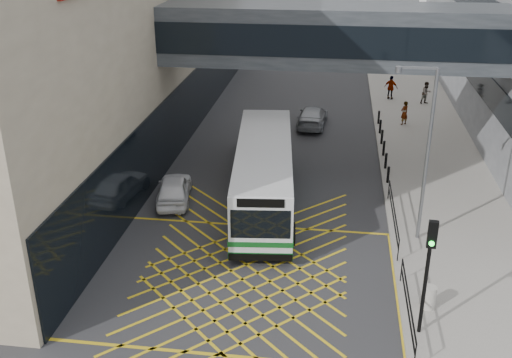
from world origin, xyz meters
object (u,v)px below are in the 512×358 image
at_px(bus, 264,173).
at_px(traffic_light, 428,262).
at_px(street_lamp, 424,145).
at_px(pedestrian_a, 404,113).
at_px(car_dark, 259,144).
at_px(car_white, 174,188).
at_px(pedestrian_c, 391,88).
at_px(car_silver, 312,116).
at_px(litter_bin, 429,297).
at_px(pedestrian_b, 426,93).

xyz_separation_m(bus, traffic_light, (6.50, -9.39, 1.27)).
distance_m(street_lamp, pedestrian_a, 16.34).
height_order(bus, street_lamp, street_lamp).
distance_m(car_dark, street_lamp, 12.80).
relative_size(bus, street_lamp, 1.54).
bearing_deg(bus, car_white, 175.57).
bearing_deg(car_white, pedestrian_a, -142.80).
height_order(street_lamp, pedestrian_c, street_lamp).
relative_size(bus, car_white, 2.72).
bearing_deg(car_white, traffic_light, 129.81).
distance_m(car_silver, traffic_light, 22.73).
bearing_deg(litter_bin, pedestrian_b, 83.53).
distance_m(traffic_light, pedestrian_c, 28.96).
distance_m(car_white, pedestrian_b, 23.68).
bearing_deg(bus, street_lamp, -26.14).
distance_m(car_silver, street_lamp, 16.61).
relative_size(traffic_light, pedestrian_b, 2.64).
relative_size(car_dark, pedestrian_a, 2.94).
height_order(car_silver, pedestrian_a, pedestrian_a).
bearing_deg(pedestrian_c, pedestrian_b, -173.34).
bearing_deg(car_dark, street_lamp, 115.14).
bearing_deg(street_lamp, car_silver, 106.85).
height_order(street_lamp, pedestrian_a, street_lamp).
bearing_deg(traffic_light, pedestrian_b, 88.11).
distance_m(car_dark, traffic_light, 17.83).
distance_m(car_white, pedestrian_a, 18.31).
height_order(car_silver, pedestrian_b, pedestrian_b).
bearing_deg(pedestrian_b, car_white, -156.58).
relative_size(car_dark, pedestrian_c, 2.61).
bearing_deg(litter_bin, car_silver, 104.33).
xyz_separation_m(car_dark, pedestrian_a, (9.05, 6.78, 0.22)).
bearing_deg(traffic_light, car_dark, 120.77).
height_order(bus, pedestrian_a, bus).
xyz_separation_m(car_white, car_dark, (3.38, 6.67, 0.06)).
bearing_deg(car_silver, car_dark, 68.15).
height_order(car_white, pedestrian_c, pedestrian_c).
bearing_deg(pedestrian_c, pedestrian_a, 120.13).
bearing_deg(street_lamp, pedestrian_a, 84.59).
distance_m(traffic_light, street_lamp, 6.98).
xyz_separation_m(car_white, pedestrian_c, (11.94, 19.60, 0.38)).
distance_m(traffic_light, pedestrian_b, 28.29).
relative_size(bus, pedestrian_a, 7.25).
bearing_deg(litter_bin, pedestrian_c, 89.07).
relative_size(traffic_light, street_lamp, 0.57).
xyz_separation_m(pedestrian_b, pedestrian_c, (-2.56, 0.88, 0.08)).
height_order(car_dark, street_lamp, street_lamp).
height_order(car_white, street_lamp, street_lamp).
bearing_deg(bus, car_silver, 76.40).
bearing_deg(traffic_light, litter_bin, 78.06).
xyz_separation_m(bus, pedestrian_a, (7.91, 13.34, -0.76)).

